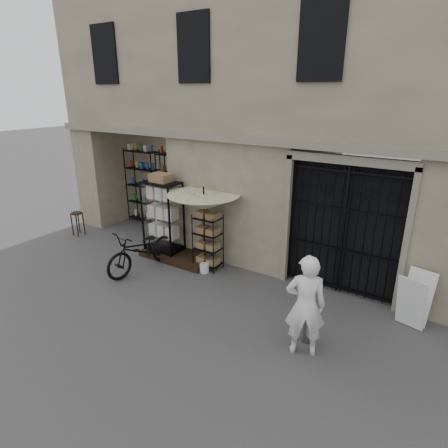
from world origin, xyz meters
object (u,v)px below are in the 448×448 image
Objects in this scene: display_cabinet at (163,220)px; bicycle at (144,270)px; market_umbrella at (204,198)px; shopkeeper at (301,351)px; steel_bollard at (308,323)px; wire_rack at (208,243)px; easel_sign at (414,300)px; wooden_stool at (78,223)px; white_bucket at (204,268)px.

bicycle is at bearing -84.62° from display_cabinet.
market_umbrella is 4.25m from shopkeeper.
steel_bollard reaches higher than shopkeeper.
steel_bollard is 0.43× the size of shopkeeper.
wire_rack is 1.14m from market_umbrella.
wire_rack is 4.72m from easel_sign.
display_cabinet reaches higher than steel_bollard.
bicycle reaches higher than wooden_stool.
market_umbrella reaches higher than wooden_stool.
bicycle is at bearing -156.27° from easel_sign.
wooden_stool is (-3.44, 0.68, 0.38)m from bicycle.
display_cabinet is 3.34m from wooden_stool.
steel_bollard is (4.71, -1.51, -0.61)m from display_cabinet.
market_umbrella is at bearing -52.52° from shopkeeper.
display_cabinet is 1.91× the size of easel_sign.
white_bucket is 0.29× the size of steel_bollard.
bicycle is (0.18, -1.02, -1.01)m from display_cabinet.
wire_rack reaches higher than shopkeeper.
bicycle is 3.53m from wooden_stool.
white_bucket is 4.69m from easel_sign.
display_cabinet is 8.90× the size of white_bucket.
wooden_stool is (-3.27, -0.34, -0.62)m from display_cabinet.
wire_rack reaches higher than easel_sign.
wire_rack is 3.77m from shopkeeper.
steel_bollard is 0.50m from shopkeeper.
steel_bollard is at bearing -0.32° from bicycle.
market_umbrella reaches higher than display_cabinet.
bicycle is 1.91× the size of easel_sign.
bicycle is (-1.38, -0.73, -0.11)m from white_bucket.
wire_rack is at bearing 3.70° from wooden_stool.
easel_sign is (4.65, 0.35, 0.45)m from white_bucket.
wire_rack reaches higher than white_bucket.
steel_bollard is 0.74× the size of easel_sign.
wooden_stool is at bearing -171.14° from wire_rack.
market_umbrella reaches higher than steel_bollard.
wooden_stool is at bearing -175.76° from market_umbrella.
bicycle is 4.64m from shopkeeper.
market_umbrella is at bearing 46.51° from bicycle.
white_bucket is at bearing -14.95° from display_cabinet.
easel_sign is (4.85, 0.06, -1.27)m from market_umbrella.
easel_sign is (6.21, 0.06, -0.45)m from display_cabinet.
white_bucket reaches higher than shopkeeper.
display_cabinet reaches higher than wire_rack.
market_umbrella is 1.23× the size of bicycle.
steel_bollard is at bearing -8.36° from wooden_stool.
display_cabinet is 0.81× the size of market_umbrella.
white_bucket is at bearing -71.42° from wire_rack.
wooden_stool is at bearing -34.71° from shopkeeper.
wire_rack is 1.97× the size of wooden_stool.
white_bucket is 3.39m from steel_bollard.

